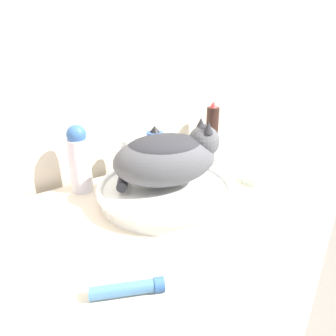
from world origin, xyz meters
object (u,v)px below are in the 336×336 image
at_px(cat, 168,156).
at_px(faucet, 211,156).
at_px(spray_bottle_trigger, 155,150).
at_px(soap_bar, 255,179).
at_px(hairspray_can_black, 212,130).
at_px(cream_tube, 129,289).
at_px(lotion_bottle_white, 79,159).
at_px(deodorant_stick, 127,157).

relative_size(cat, faucet, 2.06).
height_order(spray_bottle_trigger, soap_bar, spray_bottle_trigger).
xyz_separation_m(faucet, hairspray_can_black, (0.16, 0.16, 0.02)).
height_order(hairspray_can_black, cream_tube, hairspray_can_black).
bearing_deg(lotion_bottle_white, faucet, -23.14).
bearing_deg(cat, lotion_bottle_white, 151.50).
bearing_deg(deodorant_stick, spray_bottle_trigger, 0.00).
distance_m(cream_tube, soap_bar, 0.56).
relative_size(cat, soap_bar, 5.01).
xyz_separation_m(hairspray_can_black, lotion_bottle_white, (-0.53, -0.00, 0.01)).
height_order(deodorant_stick, cream_tube, deodorant_stick).
xyz_separation_m(lotion_bottle_white, soap_bar, (0.45, -0.27, -0.09)).
bearing_deg(cat, cream_tube, -119.00).
bearing_deg(spray_bottle_trigger, cat, -115.30).
height_order(spray_bottle_trigger, cream_tube, spray_bottle_trigger).
relative_size(faucet, cream_tube, 1.22).
distance_m(deodorant_stick, hairspray_can_black, 0.37).
bearing_deg(soap_bar, spray_bottle_trigger, 124.34).
bearing_deg(hairspray_can_black, lotion_bottle_white, -180.00).
height_order(deodorant_stick, spray_bottle_trigger, spray_bottle_trigger).
bearing_deg(cream_tube, cat, 42.02).
bearing_deg(spray_bottle_trigger, soap_bar, -55.66).
relative_size(lotion_bottle_white, cream_tube, 1.55).
xyz_separation_m(deodorant_stick, lotion_bottle_white, (-0.15, 0.00, 0.03)).
bearing_deg(soap_bar, faucet, 124.36).
bearing_deg(lotion_bottle_white, cream_tube, -102.14).
relative_size(deodorant_stick, lotion_bottle_white, 0.69).
bearing_deg(spray_bottle_trigger, faucet, -55.67).
relative_size(spray_bottle_trigger, cream_tube, 1.20).
height_order(spray_bottle_trigger, lotion_bottle_white, lotion_bottle_white).
distance_m(lotion_bottle_white, cream_tube, 0.44).
bearing_deg(soap_bar, lotion_bottle_white, 148.58).
height_order(faucet, lotion_bottle_white, lotion_bottle_white).
bearing_deg(cream_tube, lotion_bottle_white, 77.86).
distance_m(deodorant_stick, lotion_bottle_white, 0.16).
bearing_deg(soap_bar, cream_tube, -164.30).
xyz_separation_m(cat, soap_bar, (0.28, -0.09, -0.11)).
bearing_deg(hairspray_can_black, spray_bottle_trigger, 180.00).
height_order(hairspray_can_black, lotion_bottle_white, hairspray_can_black).
distance_m(deodorant_stick, soap_bar, 0.41).
bearing_deg(cat, soap_bar, 1.69).
distance_m(faucet, spray_bottle_trigger, 0.19).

